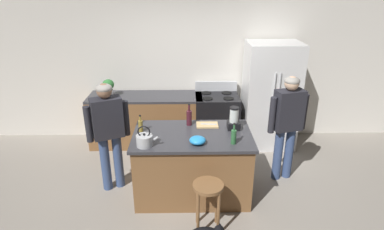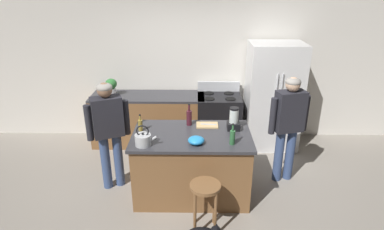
{
  "view_description": "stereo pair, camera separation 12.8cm",
  "coord_description": "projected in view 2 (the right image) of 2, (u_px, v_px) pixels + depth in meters",
  "views": [
    {
      "loc": [
        -0.07,
        -3.84,
        2.8
      ],
      "look_at": [
        0.0,
        0.3,
        1.07
      ],
      "focal_mm": 30.35,
      "sensor_mm": 36.0,
      "label": 1
    },
    {
      "loc": [
        0.06,
        -3.84,
        2.8
      ],
      "look_at": [
        0.0,
        0.3,
        1.07
      ],
      "focal_mm": 30.35,
      "sensor_mm": 36.0,
      "label": 2
    }
  ],
  "objects": [
    {
      "name": "ground_plane",
      "position": [
        192.0,
        192.0,
        4.62
      ],
      "size": [
        14.0,
        14.0,
        0.0
      ],
      "primitive_type": "plane",
      "color": "gray"
    },
    {
      "name": "back_wall",
      "position": [
        193.0,
        66.0,
        5.9
      ],
      "size": [
        8.0,
        0.1,
        2.7
      ],
      "primitive_type": "cube",
      "color": "silver",
      "rests_on": "ground_plane"
    },
    {
      "name": "kitchen_island",
      "position": [
        192.0,
        164.0,
        4.44
      ],
      "size": [
        1.57,
        0.95,
        0.92
      ],
      "color": "brown",
      "rests_on": "ground_plane"
    },
    {
      "name": "back_counter_run",
      "position": [
        149.0,
        119.0,
        5.89
      ],
      "size": [
        2.0,
        0.64,
        0.92
      ],
      "color": "brown",
      "rests_on": "ground_plane"
    },
    {
      "name": "refrigerator",
      "position": [
        273.0,
        97.0,
        5.63
      ],
      "size": [
        0.9,
        0.73,
        1.85
      ],
      "color": "silver",
      "rests_on": "ground_plane"
    },
    {
      "name": "stove_range",
      "position": [
        219.0,
        120.0,
        5.84
      ],
      "size": [
        0.76,
        0.65,
        1.1
      ],
      "color": "black",
      "rests_on": "ground_plane"
    },
    {
      "name": "person_by_island_left",
      "position": [
        108.0,
        127.0,
        4.42
      ],
      "size": [
        0.58,
        0.36,
        1.57
      ],
      "color": "#384C7A",
      "rests_on": "ground_plane"
    },
    {
      "name": "person_by_sink_right",
      "position": [
        288.0,
        120.0,
        4.58
      ],
      "size": [
        0.59,
        0.31,
        1.6
      ],
      "color": "#384C7A",
      "rests_on": "ground_plane"
    },
    {
      "name": "bar_stool",
      "position": [
        205.0,
        195.0,
        3.75
      ],
      "size": [
        0.36,
        0.36,
        0.64
      ],
      "color": "brown",
      "rests_on": "ground_plane"
    },
    {
      "name": "potted_plant",
      "position": [
        111.0,
        86.0,
        5.65
      ],
      "size": [
        0.2,
        0.2,
        0.3
      ],
      "color": "silver",
      "rests_on": "back_counter_run"
    },
    {
      "name": "blender_appliance",
      "position": [
        234.0,
        120.0,
        4.37
      ],
      "size": [
        0.17,
        0.17,
        0.31
      ],
      "color": "black",
      "rests_on": "kitchen_island"
    },
    {
      "name": "bottle_vinegar",
      "position": [
        140.0,
        125.0,
        4.34
      ],
      "size": [
        0.06,
        0.06,
        0.24
      ],
      "color": "olive",
      "rests_on": "kitchen_island"
    },
    {
      "name": "bottle_wine",
      "position": [
        189.0,
        117.0,
        4.5
      ],
      "size": [
        0.08,
        0.08,
        0.32
      ],
      "color": "#471923",
      "rests_on": "kitchen_island"
    },
    {
      "name": "bottle_olive_oil",
      "position": [
        232.0,
        137.0,
        3.97
      ],
      "size": [
        0.07,
        0.07,
        0.28
      ],
      "color": "#2D6638",
      "rests_on": "kitchen_island"
    },
    {
      "name": "mixing_bowl",
      "position": [
        196.0,
        140.0,
        4.01
      ],
      "size": [
        0.2,
        0.2,
        0.09
      ],
      "primitive_type": "ellipsoid",
      "color": "#268CD8",
      "rests_on": "kitchen_island"
    },
    {
      "name": "tea_kettle",
      "position": [
        143.0,
        139.0,
        3.96
      ],
      "size": [
        0.28,
        0.2,
        0.27
      ],
      "color": "#B7BABF",
      "rests_on": "kitchen_island"
    },
    {
      "name": "cutting_board",
      "position": [
        207.0,
        125.0,
        4.51
      ],
      "size": [
        0.3,
        0.2,
        0.02
      ],
      "primitive_type": "cube",
      "color": "tan",
      "rests_on": "kitchen_island"
    },
    {
      "name": "chef_knife",
      "position": [
        209.0,
        124.0,
        4.51
      ],
      "size": [
        0.22,
        0.05,
        0.01
      ],
      "primitive_type": "cube",
      "rotation": [
        0.0,
        0.0,
        -0.1
      ],
      "color": "#B7BABF",
      "rests_on": "cutting_board"
    }
  ]
}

